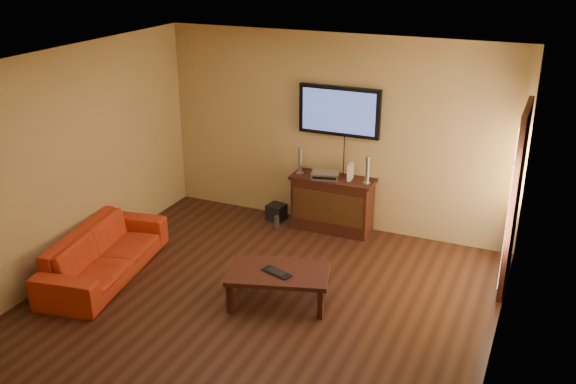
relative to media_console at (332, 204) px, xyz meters
The scene contains 14 objects.
ground_plane 2.30m from the media_console, 91.45° to the right, with size 5.00×5.00×0.00m, color black.
room_walls 2.09m from the media_console, 92.00° to the right, with size 5.00×5.00×5.00m.
french_door 2.55m from the media_console, 13.37° to the right, with size 0.07×1.02×2.22m.
media_console is the anchor object (origin of this frame).
television 1.29m from the media_console, 90.00° to the left, with size 1.14×0.08×0.68m.
coffee_table 2.08m from the media_console, 86.73° to the right, with size 1.26×0.96×0.40m.
sofa 3.13m from the media_console, 131.65° to the right, with size 1.98×0.58×0.77m, color #BA3214.
speaker_left 0.74m from the media_console, behind, with size 0.10×0.10×0.37m.
speaker_right 0.74m from the media_console, ahead, with size 0.10×0.10×0.37m.
av_receiver 0.44m from the media_console, 155.86° to the right, with size 0.37×0.27×0.09m, color silver.
game_console 0.56m from the media_console, ahead, with size 0.05×0.17×0.23m, color white.
subwoofer 0.90m from the media_console, behind, with size 0.24×0.24×0.24m, color black.
bottle 0.83m from the media_console, 158.08° to the right, with size 0.07×0.07×0.21m.
keyboard 2.13m from the media_console, 86.66° to the right, with size 0.38×0.24×0.02m.
Camera 1 is at (2.79, -5.51, 3.85)m, focal length 40.00 mm.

